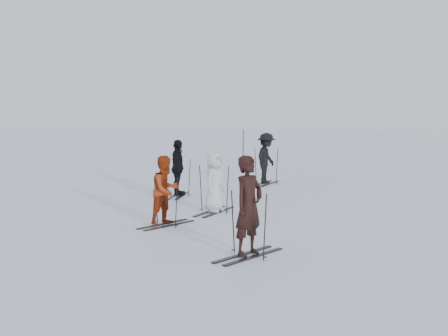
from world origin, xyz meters
name	(u,v)px	position (x,y,z in m)	size (l,w,h in m)	color
ground	(207,207)	(0.00, 0.00, 0.00)	(120.00, 120.00, 0.00)	silver
skier_near_dark	(249,207)	(3.27, -4.20, 0.92)	(0.67, 0.44, 1.83)	black
skier_red	(166,191)	(0.37, -2.58, 0.80)	(0.78, 0.61, 1.61)	#983111
skier_grey	(214,183)	(0.54, -0.58, 0.78)	(0.77, 0.50, 1.57)	silver
skier_uphill_left	(178,168)	(-1.80, 1.32, 0.87)	(1.02, 0.42, 1.74)	black
skier_uphill_far	(266,159)	(-0.54, 5.29, 0.91)	(1.18, 0.68, 1.83)	black
skis_near_dark	(249,223)	(3.27, -4.20, 0.62)	(0.90, 1.70, 1.24)	black
skis_red	(166,201)	(0.37, -2.58, 0.58)	(0.84, 1.59, 1.16)	black
skis_grey	(214,188)	(0.54, -0.58, 0.64)	(0.93, 1.76, 1.28)	black
skis_uphill_left	(178,177)	(-1.80, 1.32, 0.61)	(0.88, 1.66, 1.21)	black
skis_uphill_far	(266,165)	(-0.54, 5.29, 0.68)	(0.98, 1.86, 1.35)	black
piste_marker	(243,148)	(-4.14, 10.76, 0.88)	(0.04, 0.04, 1.75)	black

